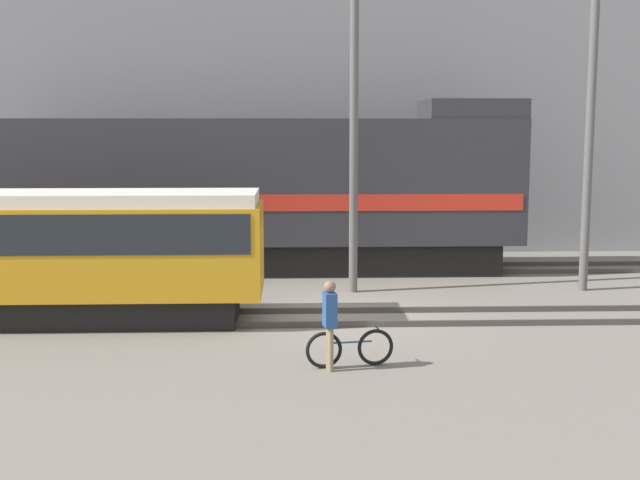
{
  "coord_description": "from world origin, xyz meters",
  "views": [
    {
      "loc": [
        -1.25,
        -19.22,
        4.51
      ],
      "look_at": [
        -0.54,
        0.5,
        1.8
      ],
      "focal_mm": 45.0,
      "sensor_mm": 36.0,
      "label": 1
    }
  ],
  "objects": [
    {
      "name": "person",
      "position": [
        -0.54,
        -4.54,
        1.05
      ],
      "size": [
        0.28,
        0.39,
        1.73
      ],
      "color": "#8C7A5B",
      "rests_on": "ground"
    },
    {
      "name": "ground_plane",
      "position": [
        0.0,
        0.0,
        0.0
      ],
      "size": [
        120.0,
        120.0,
        0.0
      ],
      "primitive_type": "plane",
      "color": "slate"
    },
    {
      "name": "streetcar",
      "position": [
        -6.97,
        -0.5,
        1.77
      ],
      "size": [
        10.05,
        2.54,
        3.09
      ],
      "color": "black",
      "rests_on": "ground"
    },
    {
      "name": "bicycle",
      "position": [
        -0.14,
        -4.32,
        0.36
      ],
      "size": [
        1.72,
        0.48,
        0.77
      ],
      "color": "black",
      "rests_on": "ground"
    },
    {
      "name": "track_near",
      "position": [
        0.0,
        -0.5,
        0.07
      ],
      "size": [
        60.0,
        1.5,
        0.14
      ],
      "color": "#47423D",
      "rests_on": "ground"
    },
    {
      "name": "track_far",
      "position": [
        0.0,
        6.23,
        0.07
      ],
      "size": [
        60.0,
        1.51,
        0.14
      ],
      "color": "#47423D",
      "rests_on": "ground"
    },
    {
      "name": "freight_locomotive",
      "position": [
        -2.35,
        6.23,
        2.55
      ],
      "size": [
        16.86,
        3.04,
        5.45
      ],
      "color": "black",
      "rests_on": "ground"
    },
    {
      "name": "utility_pole_left",
      "position": [
        0.48,
        2.86,
        4.44
      ],
      "size": [
        0.24,
        0.24,
        8.88
      ],
      "color": "#595959",
      "rests_on": "ground"
    },
    {
      "name": "building_backdrop",
      "position": [
        0.0,
        13.11,
        5.51
      ],
      "size": [
        41.93,
        6.0,
        11.02
      ],
      "color": "gray",
      "rests_on": "ground"
    },
    {
      "name": "utility_pole_center",
      "position": [
        7.02,
        2.86,
        4.25
      ],
      "size": [
        0.24,
        0.24,
        8.5
      ],
      "color": "#595959",
      "rests_on": "ground"
    }
  ]
}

